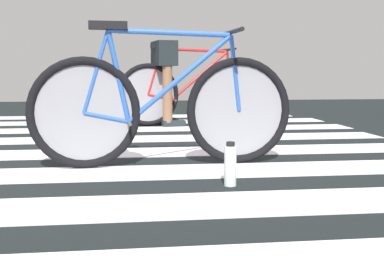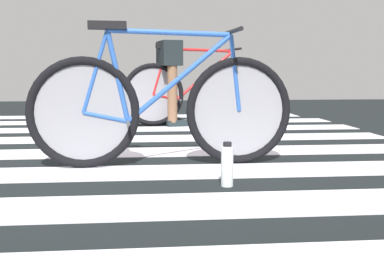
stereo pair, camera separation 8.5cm
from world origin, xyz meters
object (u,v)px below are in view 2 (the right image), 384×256
Objects in this scene: bicycle_2_of_2 at (196,92)px; water_bottle at (227,165)px; cyclist_2_of_2 at (170,71)px; bicycle_1_of_2 at (163,108)px.

water_bottle is (-0.15, -3.10, -0.27)m from bicycle_2_of_2.
cyclist_2_of_2 is 3.98× the size of water_bottle.
bicycle_1_of_2 is at bearing -111.49° from bicycle_2_of_2.
cyclist_2_of_2 is (0.17, 2.43, 0.24)m from bicycle_1_of_2.
bicycle_2_of_2 is 3.11m from water_bottle.
water_bottle is (0.15, -3.04, -0.51)m from cyclist_2_of_2.
cyclist_2_of_2 reaches higher than bicycle_2_of_2.
bicycle_1_of_2 and bicycle_2_of_2 have the same top height.
bicycle_2_of_2 reaches higher than water_bottle.
bicycle_2_of_2 is 1.78× the size of cyclist_2_of_2.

